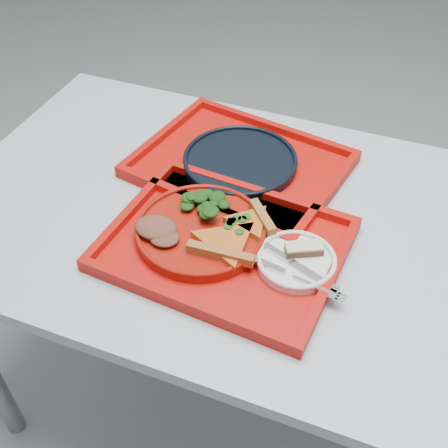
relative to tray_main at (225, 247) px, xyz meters
The scene contains 14 objects.
ground 0.78m from the tray_main, 34.54° to the left, with size 10.00×10.00×0.00m, color gray.
table 0.20m from the tray_main, 34.54° to the left, with size 1.60×0.80×0.75m.
tray_main is the anchor object (origin of this frame).
tray_far 0.26m from the tray_main, 103.41° to the left, with size 0.45×0.35×0.01m, color #B40F09.
dinner_plate 0.06m from the tray_main, 169.70° to the left, with size 0.26×0.26×0.02m, color #97140A.
side_plate 0.15m from the tray_main, ahead, with size 0.15×0.15×0.01m, color white.
navy_plate 0.26m from the tray_main, 103.41° to the left, with size 0.26×0.26×0.02m, color black.
pizza_slice_a 0.04m from the tray_main, 57.07° to the right, with size 0.15×0.13×0.02m, color #C68420, non-canonical shape.
pizza_slice_b 0.07m from the tray_main, 60.41° to the left, with size 0.11×0.09×0.02m, color #C68420, non-canonical shape.
salad_heap 0.10m from the tray_main, 136.74° to the left, with size 0.09×0.08×0.04m, color black.
meat_portion 0.14m from the tray_main, 166.08° to the right, with size 0.09×0.07×0.03m, color brown.
dessert_bar 0.16m from the tray_main, ahead, with size 0.08×0.06×0.02m.
knife 0.15m from the tray_main, ahead, with size 0.18×0.02×0.01m, color silver.
fork 0.16m from the tray_main, 16.62° to the right, with size 0.18×0.02×0.01m, color silver.
Camera 1 is at (0.12, -0.82, 1.55)m, focal length 45.00 mm.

